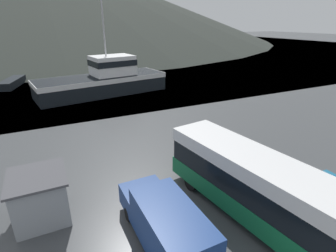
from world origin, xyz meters
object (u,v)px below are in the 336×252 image
at_px(dock_kiosk, 40,197).
at_px(small_boat, 12,83).
at_px(storage_bin, 325,185).
at_px(tour_bus, 264,190).
at_px(fishing_boat, 104,80).
at_px(delivery_van, 165,223).

bearing_deg(dock_kiosk, small_boat, 95.61).
xyz_separation_m(storage_bin, small_boat, (-17.86, 38.31, -0.01)).
distance_m(tour_bus, dock_kiosk, 10.80).
height_order(tour_bus, fishing_boat, fishing_boat).
bearing_deg(small_boat, tour_bus, -55.85).
distance_m(delivery_van, dock_kiosk, 6.40).
height_order(storage_bin, small_boat, storage_bin).
distance_m(delivery_van, storage_bin, 9.86).
distance_m(fishing_boat, storage_bin, 28.76).
bearing_deg(small_boat, dock_kiosk, -68.71).
bearing_deg(tour_bus, storage_bin, -6.35).
bearing_deg(delivery_van, fishing_boat, 81.54).
distance_m(fishing_boat, dock_kiosk, 24.74).
distance_m(dock_kiosk, small_boat, 33.62).
relative_size(tour_bus, delivery_van, 1.89).
bearing_deg(fishing_boat, small_boat, 39.93).
distance_m(storage_bin, dock_kiosk, 15.38).
distance_m(storage_bin, small_boat, 42.27).
relative_size(tour_bus, small_boat, 1.63).
relative_size(fishing_boat, storage_bin, 11.85).
distance_m(delivery_van, fishing_boat, 27.77).
relative_size(tour_bus, dock_kiosk, 4.12).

